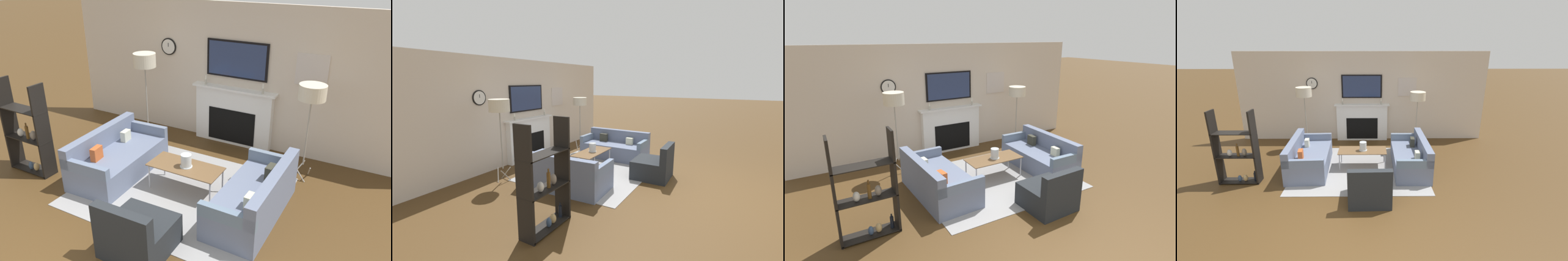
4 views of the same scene
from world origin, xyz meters
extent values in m
cube|color=beige|center=(0.00, 4.91, 1.35)|extent=(7.53, 0.07, 2.70)
cube|color=white|center=(0.00, 4.80, 0.55)|extent=(1.56, 0.16, 1.11)
cube|color=black|center=(0.00, 4.71, 0.39)|extent=(0.97, 0.01, 0.66)
cube|color=white|center=(0.00, 4.78, 1.13)|extent=(1.68, 0.22, 0.04)
cylinder|color=#B2AD9E|center=(-0.58, 4.75, 1.20)|extent=(0.04, 0.04, 0.10)
cylinder|color=white|center=(-0.58, 4.75, 1.29)|extent=(0.03, 0.03, 0.09)
cylinder|color=#B2AD9E|center=(0.58, 4.75, 1.20)|extent=(0.04, 0.04, 0.10)
cylinder|color=white|center=(0.58, 4.75, 1.29)|extent=(0.03, 0.03, 0.09)
cube|color=black|center=(0.00, 4.86, 1.68)|extent=(1.22, 0.04, 0.70)
cube|color=navy|center=(0.00, 4.84, 1.68)|extent=(1.13, 0.01, 0.63)
cylinder|color=black|center=(-1.50, 4.86, 1.77)|extent=(0.34, 0.02, 0.34)
cylinder|color=silver|center=(-1.50, 4.85, 1.77)|extent=(0.29, 0.00, 0.29)
cube|color=black|center=(-1.50, 4.84, 1.81)|extent=(0.01, 0.00, 0.07)
cube|color=beige|center=(1.38, 4.87, 1.66)|extent=(0.55, 0.02, 0.55)
cube|color=gray|center=(0.00, 2.76, 0.01)|extent=(3.10, 2.55, 0.01)
cube|color=slate|center=(-1.20, 2.76, 0.21)|extent=(0.96, 1.81, 0.43)
cube|color=slate|center=(-1.56, 2.75, 0.59)|extent=(0.24, 1.78, 0.33)
cube|color=slate|center=(-1.24, 3.60, 0.52)|extent=(0.88, 0.14, 0.18)
cube|color=slate|center=(-1.16, 1.93, 0.52)|extent=(0.88, 0.14, 0.18)
cube|color=beige|center=(-1.35, 3.15, 0.52)|extent=(0.11, 0.19, 0.19)
cube|color=#C15526|center=(-1.31, 2.37, 0.53)|extent=(0.13, 0.23, 0.22)
cube|color=slate|center=(1.20, 2.76, 0.21)|extent=(0.80, 1.80, 0.42)
cube|color=slate|center=(1.51, 2.76, 0.59)|extent=(0.18, 1.80, 0.34)
cube|color=slate|center=(1.19, 1.92, 0.51)|extent=(0.78, 0.11, 0.18)
cube|color=slate|center=(1.21, 3.61, 0.51)|extent=(0.78, 0.11, 0.18)
cube|color=beige|center=(1.31, 2.36, 0.51)|extent=(0.10, 0.18, 0.18)
cube|color=#35352A|center=(1.32, 3.16, 0.53)|extent=(0.12, 0.22, 0.22)
cube|color=#222529|center=(0.24, 1.40, 0.21)|extent=(0.82, 0.80, 0.42)
cube|color=#222529|center=(0.25, 1.08, 0.60)|extent=(0.81, 0.16, 0.37)
cube|color=brown|center=(0.06, 2.85, 0.43)|extent=(1.16, 0.52, 0.02)
cylinder|color=#B7B7BC|center=(-0.48, 2.63, 0.21)|extent=(0.02, 0.02, 0.42)
cylinder|color=#B7B7BC|center=(0.60, 2.63, 0.21)|extent=(0.02, 0.02, 0.42)
cylinder|color=#B7B7BC|center=(-0.48, 3.07, 0.21)|extent=(0.02, 0.02, 0.42)
cylinder|color=#B7B7BC|center=(0.60, 3.07, 0.21)|extent=(0.02, 0.02, 0.42)
cylinder|color=silver|center=(0.08, 2.84, 0.54)|extent=(0.17, 0.17, 0.21)
cylinder|color=silver|center=(0.08, 2.84, 0.50)|extent=(0.09, 0.09, 0.12)
cylinder|color=silver|center=(0.08, 2.84, 0.45)|extent=(0.19, 0.19, 0.01)
cylinder|color=#9E998E|center=(-1.47, 4.17, 0.14)|extent=(0.09, 0.23, 0.28)
cylinder|color=#9E998E|center=(-1.66, 4.21, 0.14)|extent=(0.17, 0.19, 0.28)
cylinder|color=#9E998E|center=(-1.60, 4.03, 0.14)|extent=(0.23, 0.07, 0.28)
cylinder|color=#9E998E|center=(-1.58, 4.14, 0.89)|extent=(0.02, 0.02, 1.24)
cylinder|color=beige|center=(-1.58, 4.14, 1.64)|extent=(0.43, 0.43, 0.26)
cylinder|color=#9E998E|center=(1.68, 4.17, 0.13)|extent=(0.09, 0.23, 0.26)
cylinder|color=#9E998E|center=(1.50, 4.21, 0.13)|extent=(0.17, 0.19, 0.26)
cylinder|color=#9E998E|center=(1.55, 4.03, 0.13)|extent=(0.23, 0.07, 0.26)
cylinder|color=#9E998E|center=(1.58, 4.14, 0.82)|extent=(0.02, 0.02, 1.14)
cylinder|color=beige|center=(1.58, 4.14, 1.52)|extent=(0.43, 0.43, 0.24)
cube|color=black|center=(-3.00, 2.11, 0.81)|extent=(0.04, 0.28, 1.62)
cube|color=black|center=(-2.18, 2.11, 0.81)|extent=(0.04, 0.28, 1.62)
cube|color=black|center=(-2.59, 2.11, 0.03)|extent=(0.86, 0.28, 0.02)
cube|color=black|center=(-2.59, 2.11, 0.62)|extent=(0.86, 0.28, 0.01)
cube|color=black|center=(-2.59, 2.11, 1.14)|extent=(0.86, 0.28, 0.02)
cylinder|color=brown|center=(-2.55, 2.09, 0.74)|extent=(0.06, 0.06, 0.23)
cylinder|color=brown|center=(-2.55, 2.09, 0.89)|extent=(0.02, 0.02, 0.06)
cylinder|color=black|center=(-2.27, 2.10, 0.13)|extent=(0.05, 0.05, 0.19)
cylinder|color=black|center=(-2.27, 2.10, 0.25)|extent=(0.02, 0.02, 0.05)
ellipsoid|color=tan|center=(-2.48, 2.08, 0.11)|extent=(0.10, 0.10, 0.15)
ellipsoid|color=silver|center=(-2.73, 2.08, 0.70)|extent=(0.10, 0.10, 0.15)
ellipsoid|color=#374D6C|center=(-2.59, 2.07, 0.11)|extent=(0.08, 0.08, 0.15)
ellipsoid|color=gray|center=(-2.42, 2.10, 0.71)|extent=(0.10, 0.10, 0.16)
camera|label=1|loc=(2.70, -1.60, 3.38)|focal=35.00mm
camera|label=2|loc=(-5.32, -0.19, 2.14)|focal=24.00mm
camera|label=3|loc=(-3.14, -2.10, 2.87)|focal=28.00mm
camera|label=4|loc=(0.25, -3.04, 2.89)|focal=24.00mm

